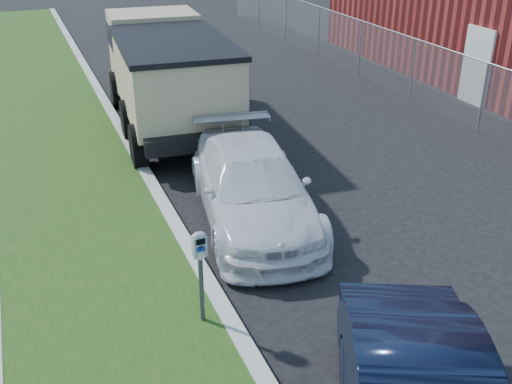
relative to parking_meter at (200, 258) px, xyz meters
name	(u,v)px	position (x,y,z in m)	size (l,w,h in m)	color
ground	(354,255)	(2.95, 0.85, -1.16)	(120.00, 120.00, 0.00)	black
streetside	(2,259)	(-2.61, 2.85, -1.09)	(6.12, 50.00, 0.15)	#97978F
chainlink_fence	(414,58)	(8.95, 7.85, 0.10)	(0.06, 30.06, 30.00)	slate
parking_meter	(200,258)	(0.00, 0.00, 0.00)	(0.20, 0.14, 1.42)	#3F4247
white_wagon	(251,186)	(1.81, 2.72, -0.47)	(1.93, 4.74, 1.38)	silver
dump_truck	(167,70)	(1.72, 8.44, 0.30)	(3.08, 6.79, 2.59)	black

